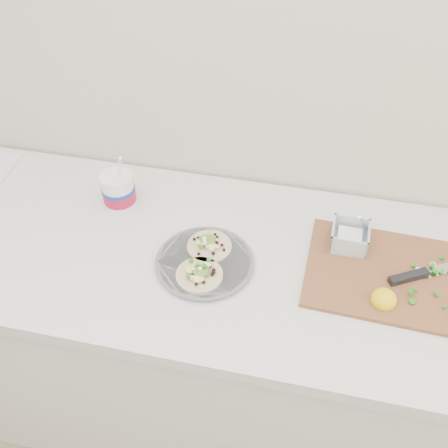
# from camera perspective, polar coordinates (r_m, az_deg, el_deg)

# --- Properties ---
(counter) EXTENTS (2.44, 0.66, 0.90)m
(counter) POSITION_cam_1_polar(r_m,az_deg,el_deg) (1.73, -4.87, -12.58)
(counter) COLOR silver
(counter) RESTS_ON ground
(taco_plate) EXTENTS (0.26, 0.26, 0.04)m
(taco_plate) POSITION_cam_1_polar(r_m,az_deg,el_deg) (1.30, -2.24, -4.13)
(taco_plate) COLOR slate
(taco_plate) RESTS_ON counter
(tub) EXTENTS (0.10, 0.10, 0.21)m
(tub) POSITION_cam_1_polar(r_m,az_deg,el_deg) (1.47, -11.93, 3.93)
(tub) COLOR white
(tub) RESTS_ON counter
(cutboard) EXTENTS (0.46, 0.33, 0.07)m
(cutboard) POSITION_cam_1_polar(r_m,az_deg,el_deg) (1.35, 18.81, -4.94)
(cutboard) COLOR brown
(cutboard) RESTS_ON counter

